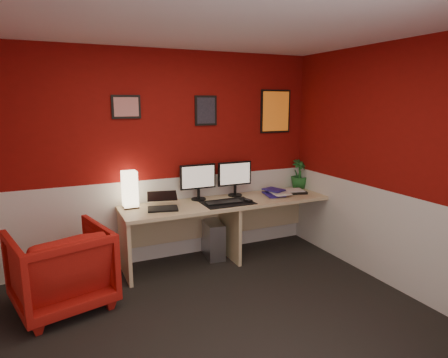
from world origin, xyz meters
TOP-DOWN VIEW (x-y plane):
  - ground at (0.00, 0.00)m, footprint 4.00×3.50m
  - ceiling at (0.00, 0.00)m, footprint 4.00×3.50m
  - wall_back at (0.00, 1.75)m, footprint 4.00×0.01m
  - wall_front at (0.00, -1.75)m, footprint 4.00×0.01m
  - wall_right at (2.00, 0.00)m, footprint 0.01×3.50m
  - wainscot_back at (0.00, 1.75)m, footprint 4.00×0.01m
  - wainscot_right at (2.00, 0.00)m, footprint 0.01×3.50m
  - desk at (0.77, 1.41)m, footprint 2.60×0.65m
  - shoji_lamp at (-0.39, 1.59)m, footprint 0.16×0.16m
  - laptop at (-0.07, 1.37)m, footprint 0.37×0.30m
  - monitor_left at (0.44, 1.61)m, footprint 0.45×0.06m
  - monitor_right at (0.94, 1.61)m, footprint 0.45×0.06m
  - desk_mat at (0.70, 1.32)m, footprint 0.60×0.38m
  - keyboard at (0.65, 1.31)m, footprint 0.43×0.16m
  - mouse at (0.94, 1.25)m, footprint 0.08×0.11m
  - book_bottom at (1.28, 1.43)m, footprint 0.28×0.34m
  - book_middle at (1.34, 1.40)m, footprint 0.27×0.34m
  - book_top at (1.33, 1.43)m, footprint 0.26×0.30m
  - zen_tray at (1.68, 1.44)m, footprint 0.40×0.32m
  - potted_plant at (1.93, 1.64)m, footprint 0.24×0.24m
  - pc_tower at (0.60, 1.54)m, footprint 0.24×0.47m
  - armchair at (-1.16, 1.01)m, footprint 1.01×1.02m
  - art_left at (-0.35, 1.74)m, footprint 0.32×0.02m
  - art_center at (0.60, 1.74)m, footprint 0.28×0.02m
  - art_right at (1.58, 1.74)m, footprint 0.44×0.02m

SIDE VIEW (x-z plane):
  - ground at x=0.00m, z-range -0.01..0.01m
  - pc_tower at x=0.60m, z-range 0.00..0.45m
  - desk at x=0.77m, z-range 0.00..0.73m
  - armchair at x=-1.16m, z-range 0.00..0.77m
  - wainscot_back at x=0.00m, z-range 0.00..1.00m
  - wainscot_right at x=2.00m, z-range 0.00..1.00m
  - desk_mat at x=0.70m, z-range 0.73..0.74m
  - book_bottom at x=1.28m, z-range 0.73..0.76m
  - keyboard at x=0.65m, z-range 0.74..0.75m
  - zen_tray at x=1.68m, z-range 0.73..0.76m
  - mouse at x=0.94m, z-range 0.74..0.77m
  - book_middle at x=1.34m, z-range 0.76..0.78m
  - book_top at x=1.33m, z-range 0.78..0.80m
  - laptop at x=-0.07m, z-range 0.73..0.95m
  - potted_plant at x=1.93m, z-range 0.73..1.13m
  - shoji_lamp at x=-0.39m, z-range 0.73..1.13m
  - monitor_left at x=0.44m, z-range 0.73..1.31m
  - monitor_right at x=0.94m, z-range 0.73..1.31m
  - wall_back at x=0.00m, z-range 0.00..2.50m
  - wall_front at x=0.00m, z-range 0.00..2.50m
  - wall_right at x=2.00m, z-range 0.00..2.50m
  - art_right at x=1.58m, z-range 1.50..2.06m
  - art_center at x=0.60m, z-range 1.62..1.98m
  - art_left at x=-0.35m, z-range 1.72..1.98m
  - ceiling at x=0.00m, z-range 2.50..2.50m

